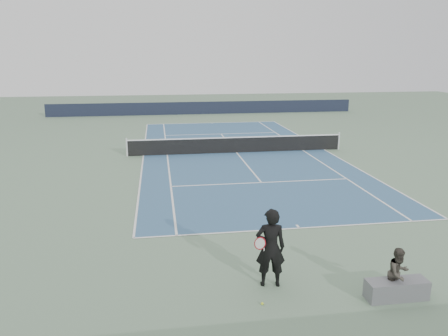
{
  "coord_description": "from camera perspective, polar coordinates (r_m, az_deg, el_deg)",
  "views": [
    {
      "loc": [
        -4.57,
        -25.04,
        5.66
      ],
      "look_at": [
        -1.93,
        -7.67,
        1.1
      ],
      "focal_mm": 35.0,
      "sensor_mm": 36.0,
      "label": 1
    }
  ],
  "objects": [
    {
      "name": "tennis_ball",
      "position": [
        10.71,
        5.02,
        -17.22
      ],
      "size": [
        0.06,
        0.06,
        0.06
      ],
      "primitive_type": "sphere",
      "color": "yellow",
      "rests_on": "ground"
    },
    {
      "name": "court_surface",
      "position": [
        26.07,
        1.65,
        2.02
      ],
      "size": [
        10.97,
        23.77,
        0.01
      ],
      "primitive_type": "cube",
      "color": "#355B7F",
      "rests_on": "ground"
    },
    {
      "name": "ground",
      "position": [
        26.07,
        1.65,
        2.01
      ],
      "size": [
        80.0,
        80.0,
        0.0
      ],
      "primitive_type": "plane",
      "color": "slate"
    },
    {
      "name": "spectator_bench",
      "position": [
        11.46,
        21.72,
        -13.54
      ],
      "size": [
        1.55,
        0.93,
        1.29
      ],
      "color": "slate",
      "rests_on": "ground"
    },
    {
      "name": "tennis_player",
      "position": [
        11.07,
        6.08,
        -10.3
      ],
      "size": [
        0.87,
        0.65,
        2.05
      ],
      "color": "black",
      "rests_on": "ground"
    },
    {
      "name": "windscreen_far",
      "position": [
        43.46,
        -2.59,
        7.85
      ],
      "size": [
        30.0,
        0.25,
        1.2
      ],
      "primitive_type": "cube",
      "color": "black",
      "rests_on": "ground"
    },
    {
      "name": "tennis_net",
      "position": [
        25.97,
        1.66,
        3.09
      ],
      "size": [
        12.9,
        0.1,
        1.07
      ],
      "color": "silver",
      "rests_on": "ground"
    }
  ]
}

